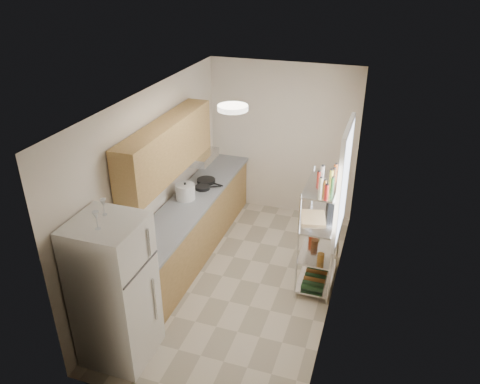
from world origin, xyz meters
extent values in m
cube|color=beige|center=(0.00, 0.00, -0.01)|extent=(2.50, 4.40, 0.01)
cube|color=white|center=(0.00, 0.00, 2.60)|extent=(2.50, 4.40, 0.01)
cube|color=beige|center=(0.00, 2.21, 1.30)|extent=(2.50, 0.01, 2.60)
cube|color=beige|center=(0.00, -2.21, 1.30)|extent=(2.50, 0.01, 2.60)
cube|color=beige|center=(-1.25, 0.00, 1.30)|extent=(0.01, 4.40, 2.60)
cube|color=beige|center=(1.25, 0.00, 1.30)|extent=(0.01, 4.40, 2.60)
cube|color=#B1874B|center=(-0.92, 0.44, 0.43)|extent=(0.60, 3.48, 0.86)
cube|color=gray|center=(-0.90, 0.44, 0.88)|extent=(0.63, 3.51, 0.04)
cube|color=#B7BABC|center=(-0.94, -0.70, 0.88)|extent=(0.52, 0.44, 0.04)
cube|color=#B7BABC|center=(-0.64, 1.80, 0.46)|extent=(0.01, 0.55, 0.72)
cube|color=#B1874B|center=(-1.05, 0.10, 1.81)|extent=(0.33, 2.20, 0.72)
cube|color=#B7BABC|center=(-1.00, 0.90, 1.39)|extent=(0.50, 0.60, 0.12)
cube|color=white|center=(1.23, 0.35, 1.55)|extent=(0.06, 1.00, 1.46)
cube|color=silver|center=(1.00, 0.30, 0.10)|extent=(0.45, 0.90, 0.02)
cube|color=silver|center=(1.00, 0.30, 0.55)|extent=(0.45, 0.90, 0.02)
cube|color=silver|center=(1.00, 0.30, 1.00)|extent=(0.45, 0.90, 0.02)
cube|color=silver|center=(1.00, 0.30, 1.50)|extent=(0.45, 0.90, 0.02)
cylinder|color=silver|center=(0.79, -0.14, 0.78)|extent=(0.02, 0.02, 1.55)
cylinder|color=silver|center=(0.79, 0.74, 0.78)|extent=(0.02, 0.02, 1.55)
cylinder|color=silver|center=(1.22, -0.14, 0.78)|extent=(0.02, 0.02, 1.55)
cylinder|color=silver|center=(1.22, 0.74, 0.78)|extent=(0.02, 0.02, 1.55)
cylinder|color=white|center=(0.00, -0.30, 2.57)|extent=(0.34, 0.34, 0.05)
cube|color=white|center=(-0.87, -1.68, 0.86)|extent=(0.71, 0.71, 1.72)
cylinder|color=silver|center=(-1.00, 0.45, 1.01)|extent=(0.28, 0.28, 0.23)
cylinder|color=black|center=(-0.92, 1.05, 0.92)|extent=(0.36, 0.36, 0.05)
cylinder|color=black|center=(-0.89, 0.82, 0.92)|extent=(0.31, 0.31, 0.05)
cube|color=tan|center=(0.90, 0.26, 1.02)|extent=(0.39, 0.46, 0.03)
cube|color=black|center=(1.09, 0.63, 1.14)|extent=(0.19, 0.24, 0.25)
cube|color=#9D3213|center=(0.90, 0.49, 0.64)|extent=(0.12, 0.15, 0.16)
camera|label=1|loc=(1.65, -5.02, 4.08)|focal=35.00mm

